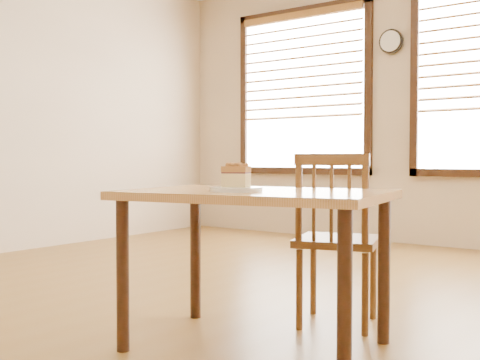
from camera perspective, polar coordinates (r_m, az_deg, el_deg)
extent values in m
plane|color=brown|center=(2.92, -2.22, -15.93)|extent=(8.00, 8.00, 0.00)
plane|color=beige|center=(6.43, 20.87, 7.23)|extent=(7.00, 0.00, 7.00)
cube|color=white|center=(7.19, 5.96, 8.39)|extent=(1.60, 0.02, 1.80)
cube|color=#35190E|center=(7.34, 5.92, 15.71)|extent=(1.76, 0.06, 0.08)
cube|color=#35190E|center=(7.13, 5.87, 0.87)|extent=(1.76, 0.06, 0.08)
cube|color=#35190E|center=(7.64, 0.42, 8.02)|extent=(0.08, 0.06, 1.96)
cube|color=#35190E|center=(6.79, 12.08, 8.73)|extent=(0.08, 0.06, 1.96)
cube|color=brown|center=(7.30, 5.80, 15.30)|extent=(1.58, 0.08, 0.08)
cube|color=brown|center=(7.30, 5.80, 15.07)|extent=(1.56, 0.05, 0.03)
cube|color=brown|center=(7.27, 5.79, 14.18)|extent=(1.56, 0.05, 0.03)
cube|color=brown|center=(7.25, 5.79, 13.29)|extent=(1.56, 0.05, 0.03)
cube|color=brown|center=(7.23, 5.79, 12.39)|extent=(1.56, 0.05, 0.03)
cube|color=brown|center=(7.21, 5.78, 11.48)|extent=(1.56, 0.05, 0.03)
cube|color=brown|center=(7.19, 5.78, 10.58)|extent=(1.56, 0.05, 0.03)
cube|color=brown|center=(7.17, 5.78, 9.66)|extent=(1.56, 0.05, 0.03)
cube|color=brown|center=(7.16, 5.77, 8.75)|extent=(1.56, 0.05, 0.03)
cube|color=brown|center=(7.14, 5.77, 7.82)|extent=(1.56, 0.05, 0.03)
cube|color=brown|center=(7.13, 5.77, 6.90)|extent=(1.56, 0.05, 0.03)
cube|color=brown|center=(7.13, 5.76, 5.97)|extent=(1.56, 0.05, 0.03)
cube|color=#35190E|center=(6.59, 16.24, 8.90)|extent=(0.08, 0.06, 1.96)
cylinder|color=black|center=(6.75, 14.13, 12.63)|extent=(0.26, 0.04, 0.26)
cylinder|color=white|center=(6.73, 14.04, 12.66)|extent=(0.22, 0.01, 0.22)
cube|color=tan|center=(2.85, 1.54, -1.40)|extent=(1.33, 1.00, 0.04)
cylinder|color=#35190E|center=(2.89, -11.06, -8.88)|extent=(0.06, 0.06, 0.71)
cylinder|color=#35190E|center=(2.41, 9.89, -11.08)|extent=(0.06, 0.06, 0.71)
cylinder|color=#35190E|center=(3.43, -4.25, -7.12)|extent=(0.06, 0.06, 0.71)
cylinder|color=#35190E|center=(3.04, 13.50, -8.37)|extent=(0.06, 0.06, 0.71)
cube|color=brown|center=(3.32, 9.25, -5.74)|extent=(0.53, 0.53, 0.04)
cylinder|color=brown|center=(3.50, 12.52, -9.45)|extent=(0.04, 0.04, 0.43)
cylinder|color=brown|center=(3.56, 6.96, -9.24)|extent=(0.04, 0.04, 0.43)
cylinder|color=brown|center=(3.17, 11.78, -10.66)|extent=(0.04, 0.04, 0.43)
cylinder|color=brown|center=(3.23, 5.65, -10.39)|extent=(0.04, 0.04, 0.43)
cylinder|color=brown|center=(3.08, 11.80, -2.03)|extent=(0.04, 0.04, 0.46)
cylinder|color=brown|center=(3.14, 5.59, -1.91)|extent=(0.04, 0.04, 0.46)
cube|color=brown|center=(3.10, 8.68, 1.93)|extent=(0.38, 0.15, 0.06)
cylinder|color=brown|center=(3.09, 10.31, -2.19)|extent=(0.02, 0.02, 0.40)
cylinder|color=brown|center=(3.11, 8.66, -2.16)|extent=(0.02, 0.02, 0.40)
cylinder|color=brown|center=(3.13, 7.03, -2.13)|extent=(0.02, 0.02, 0.40)
cylinder|color=white|center=(2.77, -0.37, -0.87)|extent=(0.24, 0.24, 0.02)
cylinder|color=white|center=(2.77, -0.37, -1.00)|extent=(0.17, 0.17, 0.01)
cube|color=#F6DA8B|center=(2.77, -0.37, -0.02)|extent=(0.14, 0.12, 0.06)
cube|color=#3E111E|center=(2.77, -0.37, 0.69)|extent=(0.14, 0.12, 0.01)
cube|color=#B06437|center=(2.77, -0.37, 1.03)|extent=(0.14, 0.12, 0.03)
sphere|color=#B06437|center=(2.78, 0.79, 1.37)|extent=(0.01, 0.01, 0.01)
sphere|color=#B06437|center=(2.72, 0.30, 1.41)|extent=(0.03, 0.03, 0.03)
sphere|color=#B06437|center=(2.81, -0.76, 1.42)|extent=(0.02, 0.02, 0.02)
sphere|color=#B06437|center=(2.77, 0.33, 1.37)|extent=(0.01, 0.01, 0.01)
sphere|color=#B06437|center=(2.77, -0.19, 1.38)|extent=(0.02, 0.02, 0.02)
sphere|color=#B06437|center=(2.76, -0.08, 1.41)|extent=(0.02, 0.02, 0.02)
sphere|color=#B06437|center=(2.75, -0.20, 1.38)|extent=(0.02, 0.02, 0.02)
sphere|color=#B06437|center=(2.76, -0.16, 1.41)|extent=(0.02, 0.02, 0.02)
sphere|color=#B06437|center=(2.80, -0.60, 1.40)|extent=(0.02, 0.02, 0.02)
sphere|color=#B06437|center=(2.74, 0.35, 1.39)|extent=(0.02, 0.02, 0.02)
sphere|color=#B06437|center=(2.77, -1.36, 1.38)|extent=(0.02, 0.02, 0.02)
sphere|color=#B06437|center=(2.76, -1.27, 1.40)|extent=(0.02, 0.02, 0.02)
sphere|color=#B06437|center=(2.74, -0.17, 1.39)|extent=(0.02, 0.02, 0.02)
sphere|color=#B06437|center=(2.78, -0.47, 1.38)|extent=(0.02, 0.02, 0.02)
sphere|color=#B06437|center=(2.81, -0.62, 1.38)|extent=(0.01, 0.01, 0.01)
sphere|color=#B06437|center=(2.77, -1.02, 1.39)|extent=(0.02, 0.02, 0.02)
sphere|color=#B06437|center=(2.73, 0.42, 1.39)|extent=(0.02, 0.02, 0.02)
sphere|color=#B06437|center=(2.77, -0.91, 1.39)|extent=(0.02, 0.02, 0.02)
sphere|color=#B06437|center=(2.75, -0.57, 1.40)|extent=(0.02, 0.02, 0.02)
sphere|color=#B06437|center=(2.76, -0.25, 1.39)|extent=(0.02, 0.02, 0.02)
sphere|color=#B06437|center=(2.77, -1.77, 0.36)|extent=(0.02, 0.02, 0.02)
sphere|color=#B06437|center=(2.81, -1.38, 1.21)|extent=(0.01, 0.01, 0.01)
sphere|color=#B06437|center=(2.80, -1.46, 1.17)|extent=(0.01, 0.01, 0.01)
sphere|color=#B06437|center=(2.78, -1.63, 0.73)|extent=(0.01, 0.01, 0.01)
sphere|color=#B06437|center=(2.80, -1.40, 1.19)|extent=(0.02, 0.02, 0.02)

